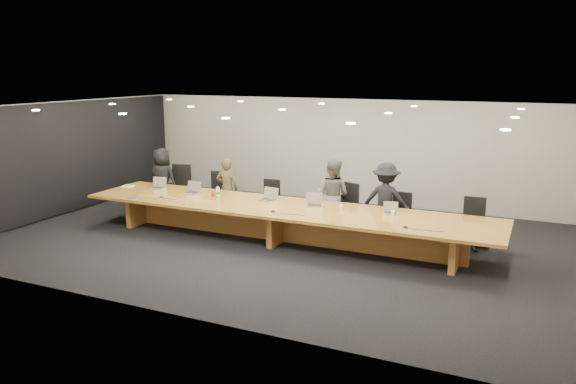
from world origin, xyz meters
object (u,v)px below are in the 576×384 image
object	(u,v)px
laptop_b	(191,187)
person_d	(386,200)
mic_left	(161,197)
laptop_c	(268,194)
laptop_a	(157,183)
mic_right	(405,227)
laptop_d	(314,199)
person_c	(332,195)
av_box	(133,198)
mic_center	(273,211)
paper_cup_far	(393,213)
person_b	(227,188)
chair_far_left	(179,188)
amber_mug	(213,194)
chair_far_right	(473,223)
conference_table	(282,217)
chair_mid_right	(344,207)
paper_cup_near	(341,207)
person_a	(162,179)
laptop_e	(391,208)
chair_left	(217,193)
water_bottle	(218,193)
chair_right	(399,215)
chair_mid_left	(268,200)

from	to	relation	value
laptop_b	person_d	bearing A→B (deg)	11.94
mic_left	laptop_c	bearing A→B (deg)	17.38
laptop_a	mic_right	size ratio (longest dim) A/B	3.30
laptop_d	person_c	bearing A→B (deg)	60.43
av_box	mic_right	size ratio (longest dim) A/B	2.03
mic_center	paper_cup_far	bearing A→B (deg)	17.80
laptop_b	person_b	bearing A→B (deg)	61.69
chair_far_left	laptop_d	size ratio (longest dim) A/B	3.45
amber_mug	av_box	distance (m)	1.78
chair_far_right	conference_table	bearing A→B (deg)	-165.13
chair_far_right	laptop_b	bearing A→B (deg)	-174.34
chair_mid_right	paper_cup_near	size ratio (longest dim) A/B	10.90
person_a	laptop_d	world-z (taller)	person_a
laptop_e	person_d	bearing A→B (deg)	97.18
chair_left	laptop_b	size ratio (longest dim) A/B	3.07
conference_table	person_a	world-z (taller)	person_a
water_bottle	person_b	bearing A→B (deg)	110.10
person_d	mic_center	xyz separation A→B (m)	(-1.87, -1.70, -0.05)
laptop_a	laptop_d	size ratio (longest dim) A/B	1.01
person_a	mic_center	xyz separation A→B (m)	(3.99, -1.65, -0.03)
laptop_d	mic_center	xyz separation A→B (m)	(-0.57, -0.81, -0.12)
mic_right	conference_table	bearing A→B (deg)	169.59
conference_table	chair_mid_right	size ratio (longest dim) A/B	8.09
laptop_b	person_c	bearing A→B (deg)	15.00
chair_left	amber_mug	xyz separation A→B (m)	(0.64, -1.17, 0.26)
mic_right	laptop_c	bearing A→B (deg)	165.18
laptop_c	paper_cup_far	xyz separation A→B (m)	(2.82, -0.11, -0.10)
person_d	laptop_a	world-z (taller)	person_d
water_bottle	paper_cup_near	xyz separation A→B (m)	(2.85, 0.17, -0.07)
laptop_b	chair_right	bearing A→B (deg)	11.88
chair_right	person_d	size ratio (longest dim) A/B	0.61
person_c	laptop_c	distance (m)	1.45
laptop_b	chair_mid_left	bearing A→B (deg)	34.97
laptop_a	amber_mug	size ratio (longest dim) A/B	3.39
person_a	amber_mug	xyz separation A→B (m)	(2.15, -0.99, 0.00)
conference_table	paper_cup_near	size ratio (longest dim) A/B	88.13
laptop_a	laptop_e	bearing A→B (deg)	-10.18
chair_mid_left	mic_center	world-z (taller)	chair_mid_left
chair_right	laptop_a	world-z (taller)	laptop_a
chair_mid_right	person_a	world-z (taller)	person_a
laptop_c	person_d	bearing A→B (deg)	28.06
person_a	mic_center	bearing A→B (deg)	154.72
chair_mid_right	chair_right	size ratio (longest dim) A/B	1.12
amber_mug	mic_center	world-z (taller)	amber_mug
chair_mid_right	paper_cup_far	world-z (taller)	chair_mid_right
person_b	person_d	distance (m)	3.91
chair_left	chair_right	world-z (taller)	chair_left
person_d	mic_center	world-z (taller)	person_d
chair_right	person_b	size ratio (longest dim) A/B	0.67
chair_right	mic_center	world-z (taller)	chair_right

